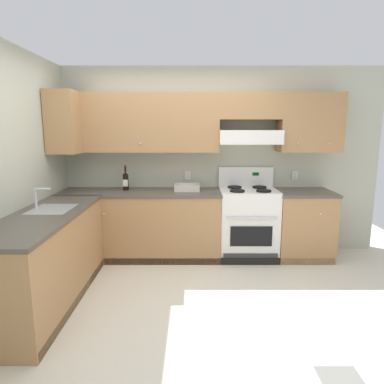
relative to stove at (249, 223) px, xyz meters
name	(u,v)px	position (x,y,z in m)	size (l,w,h in m)	color
ground_plane	(174,302)	(-0.95, -1.25, -0.48)	(7.04, 7.04, 0.00)	beige
floor_accent_tile	(344,381)	(0.29, -2.35, -0.48)	(0.30, 0.30, 0.01)	slate
wall_back	(208,147)	(-0.55, 0.27, 1.00)	(4.68, 0.57, 2.55)	#B7BAA3
wall_left	(16,168)	(-2.54, -1.02, 0.86)	(0.47, 4.00, 2.55)	#B7BAA3
counter_back_run	(184,225)	(-0.88, -0.01, -0.03)	(3.60, 0.65, 0.91)	#A87A4C
counter_left_run	(48,259)	(-2.19, -1.25, -0.02)	(0.63, 1.91, 1.13)	#A87A4C
stove	(249,223)	(0.00, 0.00, 0.00)	(0.76, 0.62, 1.20)	white
wine_bottle	(127,180)	(-1.64, 0.08, 0.56)	(0.08, 0.08, 0.34)	black
bowl	(188,188)	(-0.82, 0.05, 0.46)	(0.33, 0.27, 0.08)	beige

